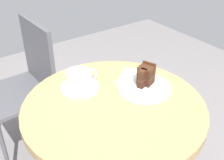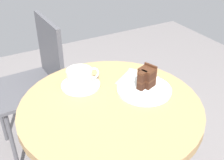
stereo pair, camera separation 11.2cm
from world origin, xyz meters
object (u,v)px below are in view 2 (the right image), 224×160
saucer (81,85)px  coffee_cup (80,77)px  fork (134,92)px  cake_plate (144,90)px  cake_slice (146,77)px  teaspoon (77,90)px  napkin (138,79)px  cafe_chair (38,76)px

saucer → coffee_cup: bearing=-121.3°
coffee_cup → fork: coffee_cup is taller
cake_plate → cake_slice: size_ratio=2.52×
teaspoon → napkin: size_ratio=0.45×
saucer → coffee_cup: 0.04m
cake_plate → cafe_chair: (-0.27, 0.71, -0.23)m
coffee_cup → cafe_chair: bearing=95.6°
fork → cafe_chair: (-0.21, 0.71, -0.24)m
cake_plate → coffee_cup: bearing=143.8°
coffee_cup → teaspoon: size_ratio=1.51×
teaspoon → fork: 0.23m
teaspoon → fork: bearing=163.5°
saucer → fork: bearing=-46.5°
teaspoon → saucer: bearing=-114.5°
saucer → napkin: (0.24, -0.07, -0.00)m
saucer → cafe_chair: (-0.06, 0.55, -0.23)m
teaspoon → fork: fork is taller
fork → cafe_chair: cafe_chair is taller
fork → cake_plate: bearing=-127.4°
teaspoon → cake_slice: (0.26, -0.10, 0.04)m
cake_slice → fork: 0.08m
coffee_cup → teaspoon: bearing=-132.0°
teaspoon → coffee_cup: bearing=-114.9°
cake_slice → napkin: bearing=80.5°
teaspoon → cake_slice: 0.28m
cake_plate → napkin: 0.09m
napkin → fork: bearing=-132.3°
cake_slice → saucer: bearing=147.8°
coffee_cup → napkin: 0.25m
cake_plate → cafe_chair: size_ratio=0.26×
cake_plate → teaspoon: bearing=154.1°
saucer → teaspoon: 0.05m
teaspoon → napkin: (0.27, -0.03, -0.01)m
coffee_cup → teaspoon: 0.06m
saucer → cake_plate: size_ratio=0.73×
saucer → cake_slice: (0.23, -0.14, 0.05)m
saucer → cake_slice: cake_slice is taller
coffee_cup → cake_slice: (0.23, -0.14, 0.01)m
cake_slice → fork: (-0.07, -0.02, -0.04)m
cake_plate → cafe_chair: bearing=110.6°
napkin → cake_plate: bearing=-108.2°
cake_slice → napkin: size_ratio=0.42×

